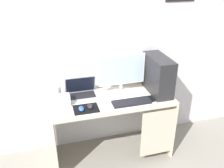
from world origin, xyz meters
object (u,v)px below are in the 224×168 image
monitor (122,73)px  laptop (81,92)px  keyboard (132,102)px  mouse_left (90,106)px  pc_tower (158,75)px  projector (61,100)px  speaker (58,92)px  cell_phone (151,99)px  mouse_right (81,109)px

monitor → laptop: 0.51m
laptop → keyboard: bearing=-31.1°
laptop → mouse_left: (0.05, -0.28, -0.02)m
pc_tower → projector: pc_tower is taller
laptop → speaker: (-0.26, 0.03, 0.03)m
mouse_left → speaker: bearing=134.8°
projector → keyboard: 0.76m
monitor → cell_phone: bearing=-43.2°
projector → cell_phone: bearing=-8.4°
mouse_left → mouse_right: bearing=-165.3°
keyboard → laptop: bearing=148.9°
pc_tower → monitor: size_ratio=0.90×
pc_tower → speaker: bearing=172.4°
speaker → cell_phone: size_ratio=1.09×
pc_tower → laptop: pc_tower is taller
mouse_left → mouse_right: size_ratio=1.00×
projector → mouse_left: projector is taller
speaker → mouse_right: 0.40m
cell_phone → mouse_right: bearing=-177.8°
pc_tower → mouse_right: (-0.92, -0.18, -0.19)m
pc_tower → mouse_left: bearing=-169.1°
mouse_right → cell_phone: 0.79m
monitor → cell_phone: size_ratio=4.15×
keyboard → speaker: bearing=156.5°
keyboard → mouse_right: 0.55m
pc_tower → mouse_right: pc_tower is taller
mouse_left → cell_phone: size_ratio=0.74×
mouse_right → cell_phone: size_ratio=0.74×
mouse_left → mouse_right: same height
speaker → projector: 0.16m
mouse_right → speaker: bearing=122.4°
monitor → laptop: size_ratio=1.55×
monitor → laptop: (-0.47, 0.02, -0.20)m
keyboard → cell_phone: 0.25m
monitor → speaker: (-0.73, 0.05, -0.17)m
speaker → projector: size_ratio=0.71×
keyboard → mouse_left: bearing=177.5°
pc_tower → laptop: bearing=172.1°
speaker → projector: speaker is taller
projector → mouse_left: 0.33m
pc_tower → monitor: bearing=165.8°
monitor → speaker: 0.75m
pc_tower → projector: (-1.11, -0.01, -0.16)m
laptop → cell_phone: bearing=-20.3°
monitor → mouse_right: (-0.52, -0.29, -0.22)m
keyboard → projector: bearing=167.1°
mouse_left → mouse_right: 0.10m
speaker → mouse_right: size_ratio=1.48×
laptop → speaker: bearing=173.5°
pc_tower → keyboard: 0.46m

